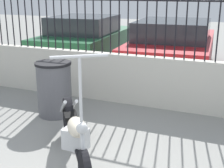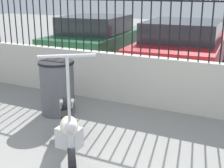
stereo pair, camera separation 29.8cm
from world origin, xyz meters
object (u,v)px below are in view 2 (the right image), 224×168
Objects in this scene: trash_bin at (57,88)px; car_green at (97,37)px; motorcycle_black at (69,133)px; car_red at (183,47)px.

trash_bin is 0.22× the size of car_green.
motorcycle_black is at bearing -158.76° from car_green.
car_green is 2.80m from car_red.
car_green is (-2.63, 5.43, 0.28)m from motorcycle_black.
trash_bin is at bearing -164.23° from car_green.
trash_bin is 4.45m from car_green.
motorcycle_black reaches higher than car_green.
car_red reaches higher than trash_bin.
motorcycle_black is 1.97× the size of trash_bin.
trash_bin is at bearing 157.76° from car_red.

